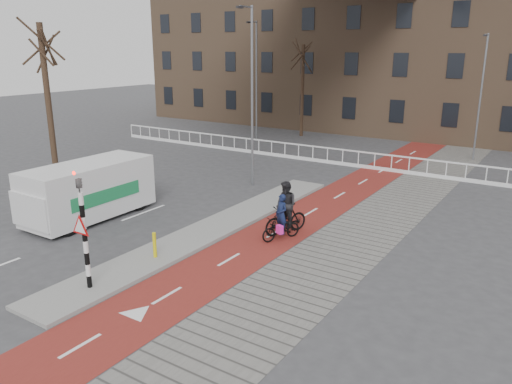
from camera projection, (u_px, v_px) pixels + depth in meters
The scene contains 16 objects.
ground at pixel (154, 271), 15.89m from camera, with size 120.00×120.00×0.00m, color #38383A.
bike_lane at pixel (331, 201), 23.13m from camera, with size 2.50×60.00×0.01m, color maroon.
sidewalk at pixel (390, 211), 21.66m from camera, with size 3.00×60.00×0.01m, color slate.
curb_island at pixel (214, 228), 19.45m from camera, with size 1.80×16.00×0.12m, color gray.
traffic_signal at pixel (83, 227), 14.02m from camera, with size 0.80×0.80×3.68m.
bollard at pixel (155, 245), 16.52m from camera, with size 0.12×0.12×0.86m, color #D3C30B.
cyclist_near at pixel (281, 225), 18.28m from camera, with size 1.20×1.72×1.74m.
cyclist_far at pixel (286, 212), 18.84m from camera, with size 1.23×1.96×2.03m.
van at pixel (89, 190), 20.49m from camera, with size 2.24×5.42×2.32m.
railing at pixel (285, 153), 32.09m from camera, with size 28.00×0.10×0.99m.
townhouse_row at pixel (399, 35), 40.99m from camera, with size 46.00×10.00×15.90m.
tree_left at pixel (49, 108), 24.50m from camera, with size 0.29×0.29×7.98m, color black.
tree_mid at pixel (302, 91), 39.06m from camera, with size 0.27×0.27×7.07m, color black.
streetlight_near at pixel (252, 99), 24.56m from camera, with size 0.12×0.12×8.75m, color slate.
streetlight_left at pixel (256, 82), 36.84m from camera, with size 0.12×0.12×8.67m, color slate.
streetlight_right at pixel (480, 99), 30.51m from camera, with size 0.12×0.12×7.65m, color slate.
Camera 1 is at (10.70, -10.39, 6.86)m, focal length 35.00 mm.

